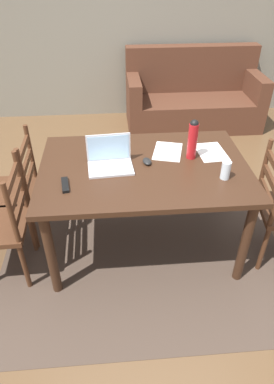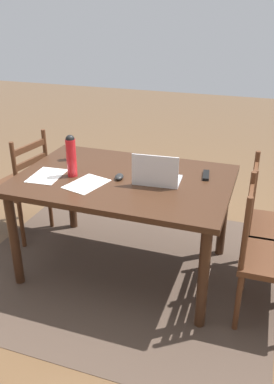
% 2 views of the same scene
% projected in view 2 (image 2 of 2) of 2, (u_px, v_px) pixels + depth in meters
% --- Properties ---
extents(ground_plane, '(14.00, 14.00, 0.00)m').
position_uv_depth(ground_plane, '(125.00, 266.00, 3.20)').
color(ground_plane, brown).
extents(area_rug, '(2.32, 2.07, 0.01)m').
position_uv_depth(area_rug, '(125.00, 266.00, 3.20)').
color(area_rug, '#47382D').
rests_on(area_rug, ground).
extents(dining_table, '(1.53, 1.04, 0.78)m').
position_uv_depth(dining_table, '(124.00, 189.00, 2.91)').
color(dining_table, '#382114').
rests_on(dining_table, ground).
extents(chair_left_near, '(0.45, 0.45, 0.95)m').
position_uv_depth(chair_left_near, '(271.00, 226.00, 2.87)').
color(chair_left_near, '#4C2B19').
rests_on(chair_left_near, ground).
extents(chair_right_near, '(0.50, 0.50, 0.95)m').
position_uv_depth(chair_right_near, '(20.00, 187.00, 3.49)').
color(chair_right_near, '#4C2B19').
rests_on(chair_right_near, ground).
extents(chair_left_far, '(0.45, 0.45, 0.95)m').
position_uv_depth(chair_left_far, '(269.00, 257.00, 2.51)').
color(chair_left_far, '#4C2B19').
rests_on(chair_left_far, ground).
extents(laptop, '(0.34, 0.24, 0.23)m').
position_uv_depth(laptop, '(157.00, 176.00, 2.75)').
color(laptop, silver).
rests_on(laptop, dining_table).
extents(water_bottle, '(0.07, 0.07, 0.31)m').
position_uv_depth(water_bottle, '(71.00, 155.00, 2.83)').
color(water_bottle, red).
rests_on(water_bottle, dining_table).
extents(drinking_glass, '(0.06, 0.06, 0.13)m').
position_uv_depth(drinking_glass, '(70.00, 152.00, 3.17)').
color(drinking_glass, silver).
rests_on(drinking_glass, dining_table).
extents(computer_mouse, '(0.08, 0.11, 0.03)m').
position_uv_depth(computer_mouse, '(119.00, 177.00, 2.84)').
color(computer_mouse, black).
rests_on(computer_mouse, dining_table).
extents(tv_remote, '(0.07, 0.17, 0.02)m').
position_uv_depth(tv_remote, '(206.00, 175.00, 2.88)').
color(tv_remote, black).
rests_on(tv_remote, dining_table).
extents(paper_stack_left, '(0.28, 0.34, 0.00)m').
position_uv_depth(paper_stack_left, '(87.00, 184.00, 2.76)').
color(paper_stack_left, white).
rests_on(paper_stack_left, dining_table).
extents(paper_stack_right, '(0.23, 0.31, 0.00)m').
position_uv_depth(paper_stack_right, '(47.00, 176.00, 2.89)').
color(paper_stack_right, white).
rests_on(paper_stack_right, dining_table).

